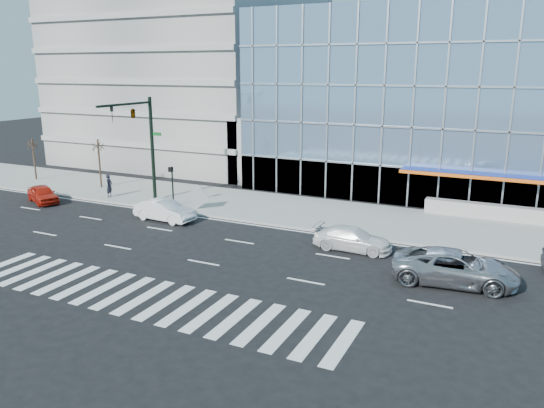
{
  "coord_description": "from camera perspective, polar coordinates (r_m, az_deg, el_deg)",
  "views": [
    {
      "loc": [
        15.13,
        -26.77,
        10.25
      ],
      "look_at": [
        0.77,
        3.0,
        1.76
      ],
      "focal_mm": 35.0,
      "sensor_mm": 36.0,
      "label": 1
    }
  ],
  "objects": [
    {
      "name": "ground",
      "position": [
        32.41,
        -3.53,
        -4.06
      ],
      "size": [
        160.0,
        160.0,
        0.0
      ],
      "primitive_type": "plane",
      "color": "black",
      "rests_on": "ground"
    },
    {
      "name": "ped_signal_post",
      "position": [
        40.37,
        -10.72,
        2.57
      ],
      "size": [
        0.3,
        0.33,
        3.0
      ],
      "color": "black",
      "rests_on": "sidewalk"
    },
    {
      "name": "ramp_block",
      "position": [
        50.03,
        0.49,
        6.07
      ],
      "size": [
        6.0,
        8.0,
        6.0
      ],
      "primitive_type": "cube",
      "color": "gray",
      "rests_on": "ground"
    },
    {
      "name": "tilted_panel",
      "position": [
        39.38,
        -7.97,
        0.77
      ],
      "size": [
        1.8,
        0.39,
        1.82
      ],
      "primitive_type": "cube",
      "rotation": [
        0.0,
        0.92,
        0.18
      ],
      "color": "#A2A2A2",
      "rests_on": "sidewalk"
    },
    {
      "name": "white_sedan",
      "position": [
        37.32,
        -11.5,
        -0.67
      ],
      "size": [
        4.54,
        1.84,
        1.46
      ],
      "primitive_type": "imported",
      "rotation": [
        0.0,
        0.0,
        1.5
      ],
      "color": "silver",
      "rests_on": "ground"
    },
    {
      "name": "parking_garage",
      "position": [
        63.39,
        -8.14,
        14.04
      ],
      "size": [
        24.0,
        24.0,
        20.0
      ],
      "primitive_type": "cube",
      "color": "gray",
      "rests_on": "ground"
    },
    {
      "name": "silver_suv",
      "position": [
        27.48,
        19.09,
        -6.47
      ],
      "size": [
        6.27,
        3.41,
        1.67
      ],
      "primitive_type": "imported",
      "rotation": [
        0.0,
        0.0,
        1.68
      ],
      "color": "#AAAAAF",
      "rests_on": "ground"
    },
    {
      "name": "red_sedan",
      "position": [
        45.28,
        -23.43,
        0.99
      ],
      "size": [
        4.27,
        3.18,
        1.35
      ],
      "primitive_type": "imported",
      "rotation": [
        0.0,
        0.0,
        1.12
      ],
      "color": "red",
      "rests_on": "ground"
    },
    {
      "name": "theatre_building",
      "position": [
        52.85,
        24.91,
        10.11
      ],
      "size": [
        42.0,
        26.0,
        15.0
      ],
      "primitive_type": "cube",
      "color": "#7398C1",
      "rests_on": "ground"
    },
    {
      "name": "pedestrian",
      "position": [
        44.65,
        -17.1,
        1.89
      ],
      "size": [
        0.58,
        0.75,
        1.83
      ],
      "primitive_type": "imported",
      "rotation": [
        0.0,
        0.0,
        1.8
      ],
      "color": "black",
      "rests_on": "sidewalk"
    },
    {
      "name": "traffic_signal",
      "position": [
        41.0,
        -14.14,
        8.26
      ],
      "size": [
        1.14,
        5.74,
        8.0
      ],
      "color": "black",
      "rests_on": "sidewalk"
    },
    {
      "name": "white_suv",
      "position": [
        31.07,
        8.66,
        -3.73
      ],
      "size": [
        4.6,
        1.91,
        1.33
      ],
      "primitive_type": "imported",
      "rotation": [
        0.0,
        0.0,
        1.58
      ],
      "color": "silver",
      "rests_on": "ground"
    },
    {
      "name": "street_tree_near",
      "position": [
        48.1,
        -18.2,
        5.96
      ],
      "size": [
        1.1,
        1.1,
        4.23
      ],
      "color": "#332319",
      "rests_on": "sidewalk"
    },
    {
      "name": "street_tree_far",
      "position": [
        53.96,
        -24.37,
        5.89
      ],
      "size": [
        1.1,
        1.1,
        3.87
      ],
      "color": "#332319",
      "rests_on": "sidewalk"
    },
    {
      "name": "sidewalk",
      "position": [
        39.26,
        2.17,
        -0.63
      ],
      "size": [
        120.0,
        8.0,
        0.15
      ],
      "primitive_type": "cube",
      "color": "gray",
      "rests_on": "ground"
    }
  ]
}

